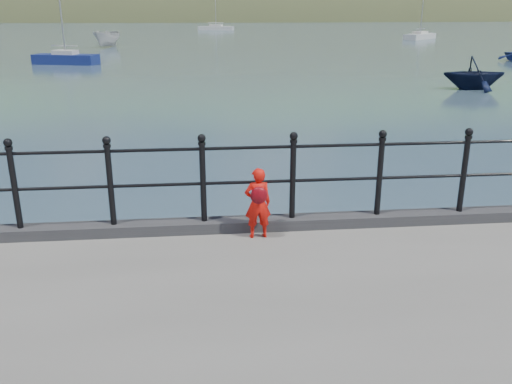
{
  "coord_description": "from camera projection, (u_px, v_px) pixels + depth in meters",
  "views": [
    {
      "loc": [
        -0.6,
        -6.99,
        3.88
      ],
      "look_at": [
        0.1,
        -0.2,
        1.55
      ],
      "focal_mm": 38.0,
      "sensor_mm": 36.0,
      "label": 1
    }
  ],
  "objects": [
    {
      "name": "railing",
      "position": [
        248.0,
        171.0,
        7.16
      ],
      "size": [
        18.11,
        0.11,
        1.2
      ],
      "color": "black",
      "rests_on": "kerb"
    },
    {
      "name": "kerb",
      "position": [
        248.0,
        224.0,
        7.41
      ],
      "size": [
        60.0,
        0.3,
        0.15
      ],
      "primitive_type": "cube",
      "color": "#28282B",
      "rests_on": "quay"
    },
    {
      "name": "launch_navy",
      "position": [
        474.0,
        73.0,
        26.91
      ],
      "size": [
        3.21,
        2.8,
        1.64
      ],
      "primitive_type": "imported",
      "rotation": [
        0.0,
        0.0,
        1.53
      ],
      "color": "black",
      "rests_on": "ground"
    },
    {
      "name": "launch_white",
      "position": [
        107.0,
        39.0,
        55.84
      ],
      "size": [
        3.0,
        4.73,
        1.71
      ],
      "primitive_type": "imported",
      "rotation": [
        0.0,
        0.0,
        -0.33
      ],
      "color": "silver",
      "rests_on": "ground"
    },
    {
      "name": "ground",
      "position": [
        248.0,
        288.0,
        7.89
      ],
      "size": [
        600.0,
        600.0,
        0.0
      ],
      "primitive_type": "plane",
      "color": "#2D4251",
      "rests_on": "ground"
    },
    {
      "name": "sailboat_deep",
      "position": [
        216.0,
        28.0,
        98.87
      ],
      "size": [
        6.67,
        3.52,
        9.42
      ],
      "rotation": [
        0.0,
        0.0,
        -0.26
      ],
      "color": "beige",
      "rests_on": "ground"
    },
    {
      "name": "sailboat_port",
      "position": [
        66.0,
        59.0,
        39.18
      ],
      "size": [
        4.87,
        2.75,
        6.93
      ],
      "rotation": [
        0.0,
        0.0,
        -0.29
      ],
      "color": "navy",
      "rests_on": "ground"
    },
    {
      "name": "far_shore",
      "position": [
        286.0,
        70.0,
        244.33
      ],
      "size": [
        830.0,
        200.0,
        156.0
      ],
      "color": "#333A21",
      "rests_on": "ground"
    },
    {
      "name": "sailboat_far",
      "position": [
        420.0,
        37.0,
        70.54
      ],
      "size": [
        5.82,
        5.82,
        9.22
      ],
      "rotation": [
        0.0,
        0.0,
        0.79
      ],
      "color": "beige",
      "rests_on": "ground"
    },
    {
      "name": "child",
      "position": [
        258.0,
        203.0,
        7.02
      ],
      "size": [
        0.36,
        0.31,
        0.95
      ],
      "rotation": [
        0.0,
        0.0,
        3.23
      ],
      "color": "red",
      "rests_on": "quay"
    }
  ]
}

